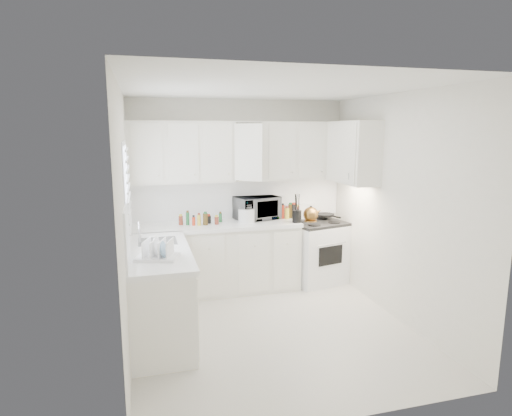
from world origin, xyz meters
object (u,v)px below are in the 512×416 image
object	(u,v)px
microwave	(257,205)
utensil_crock	(297,208)
stove	(317,244)
rice_cooker	(247,214)
tea_kettle	(311,213)
dish_rack	(157,248)

from	to	relation	value
microwave	utensil_crock	bearing A→B (deg)	-52.82
stove	utensil_crock	distance (m)	0.73
microwave	utensil_crock	size ratio (longest dim) A/B	1.44
stove	microwave	world-z (taller)	microwave
stove	rice_cooker	xyz separation A→B (m)	(-1.06, -0.02, 0.49)
tea_kettle	utensil_crock	size ratio (longest dim) A/B	0.63
stove	tea_kettle	size ratio (longest dim) A/B	4.46
stove	dish_rack	distance (m)	2.74
stove	rice_cooker	bearing A→B (deg)	167.35
dish_rack	microwave	bearing A→B (deg)	66.21
dish_rack	utensil_crock	bearing A→B (deg)	51.22
stove	microwave	size ratio (longest dim) A/B	1.97
stove	dish_rack	bearing A→B (deg)	-161.88
microwave	dish_rack	size ratio (longest dim) A/B	1.50
tea_kettle	utensil_crock	distance (m)	0.24
tea_kettle	microwave	distance (m)	0.76
microwave	utensil_crock	distance (m)	0.58
stove	tea_kettle	distance (m)	0.54
stove	microwave	bearing A→B (deg)	156.45
tea_kettle	rice_cooker	xyz separation A→B (m)	(-0.88, 0.14, 0.00)
stove	microwave	xyz separation A→B (m)	(-0.86, 0.15, 0.58)
tea_kettle	microwave	world-z (taller)	microwave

